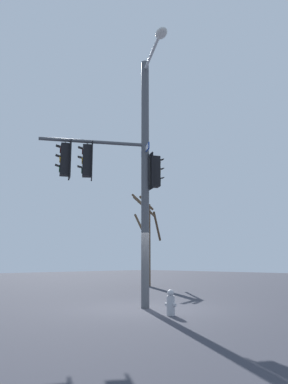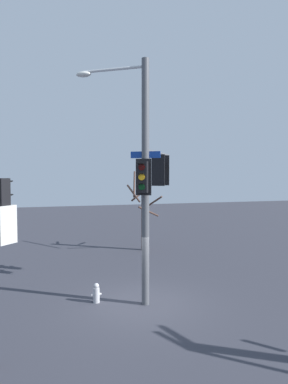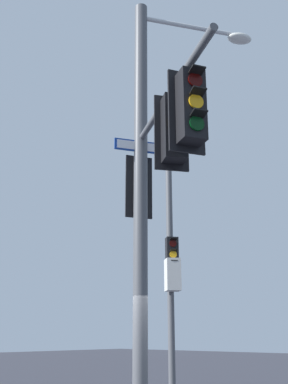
# 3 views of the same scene
# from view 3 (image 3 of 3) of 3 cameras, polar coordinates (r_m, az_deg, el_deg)

# --- Properties ---
(main_signal_pole_assembly) EXTENTS (4.44, 3.77, 8.88)m
(main_signal_pole_assembly) POSITION_cam_3_polar(r_m,az_deg,el_deg) (8.56, 1.33, 3.45)
(main_signal_pole_assembly) COLOR #4C4F54
(main_signal_pole_assembly) RESTS_ON ground
(secondary_pole_assembly) EXTENTS (0.68, 0.72, 7.49)m
(secondary_pole_assembly) POSITION_cam_3_polar(r_m,az_deg,el_deg) (14.12, 3.44, -9.52)
(secondary_pole_assembly) COLOR #4C4F54
(secondary_pole_assembly) RESTS_ON ground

